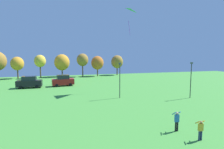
% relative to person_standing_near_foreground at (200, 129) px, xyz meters
% --- Properties ---
extents(person_standing_near_foreground, '(0.52, 0.46, 1.57)m').
position_rel_person_standing_near_foreground_xyz_m(person_standing_near_foreground, '(0.00, 0.00, 0.00)').
color(person_standing_near_foreground, navy).
rests_on(person_standing_near_foreground, ground).
extents(person_standing_far_right, '(0.52, 0.50, 1.74)m').
position_rel_person_standing_near_foreground_xyz_m(person_standing_far_right, '(-0.72, 1.88, 0.10)').
color(person_standing_far_right, black).
rests_on(person_standing_far_right, ground).
extents(kite_flying_0, '(3.01, 3.07, 4.32)m').
position_rel_person_standing_near_foreground_xyz_m(kite_flying_0, '(1.49, 20.69, 13.18)').
color(kite_flying_0, green).
extents(parked_car_leftmost, '(4.74, 2.13, 2.38)m').
position_rel_person_standing_near_foreground_xyz_m(parked_car_leftmost, '(-16.31, 27.39, 0.30)').
color(parked_car_leftmost, black).
rests_on(parked_car_leftmost, ground).
extents(parked_car_second_from_left, '(4.67, 2.52, 2.36)m').
position_rel_person_standing_near_foreground_xyz_m(parked_car_second_from_left, '(-9.83, 27.90, 0.29)').
color(parked_car_second_from_left, maroon).
rests_on(parked_car_second_from_left, ground).
extents(light_post_1, '(0.36, 0.20, 5.37)m').
position_rel_person_standing_near_foreground_xyz_m(light_post_1, '(-1.57, 14.52, 2.20)').
color(light_post_1, '#2D2D33').
rests_on(light_post_1, ground).
extents(light_post_2, '(0.36, 0.20, 5.45)m').
position_rel_person_standing_near_foreground_xyz_m(light_post_2, '(8.74, 11.49, 2.24)').
color(light_post_2, '#2D2D33').
rests_on(light_post_2, ground).
extents(treeline_tree_1, '(3.49, 3.49, 6.15)m').
position_rel_person_standing_near_foreground_xyz_m(treeline_tree_1, '(-22.03, 44.20, 3.34)').
color(treeline_tree_1, brown).
rests_on(treeline_tree_1, ground).
extents(treeline_tree_2, '(3.22, 3.22, 6.69)m').
position_rel_person_standing_near_foreground_xyz_m(treeline_tree_2, '(-15.99, 43.75, 4.01)').
color(treeline_tree_2, brown).
rests_on(treeline_tree_2, ground).
extents(treeline_tree_3, '(4.55, 4.55, 6.91)m').
position_rel_person_standing_near_foreground_xyz_m(treeline_tree_3, '(-9.93, 45.47, 3.52)').
color(treeline_tree_3, brown).
rests_on(treeline_tree_3, ground).
extents(treeline_tree_4, '(3.53, 3.53, 7.12)m').
position_rel_person_standing_near_foreground_xyz_m(treeline_tree_4, '(-3.83, 43.83, 4.27)').
color(treeline_tree_4, brown).
rests_on(treeline_tree_4, ground).
extents(treeline_tree_5, '(3.92, 3.92, 6.36)m').
position_rel_person_standing_near_foreground_xyz_m(treeline_tree_5, '(0.84, 43.92, 3.31)').
color(treeline_tree_5, brown).
rests_on(treeline_tree_5, ground).
extents(treeline_tree_6, '(3.97, 3.97, 6.60)m').
position_rel_person_standing_near_foreground_xyz_m(treeline_tree_6, '(7.87, 45.50, 3.53)').
color(treeline_tree_6, brown).
rests_on(treeline_tree_6, ground).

